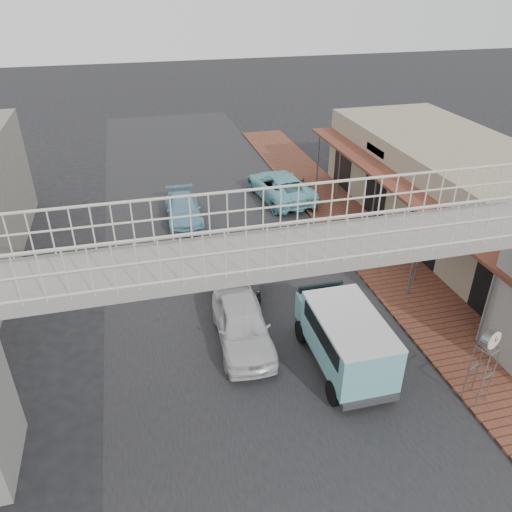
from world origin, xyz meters
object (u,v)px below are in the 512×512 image
motorcycle_far (298,185)px  arrow_sign (432,233)px  white_hatchback (242,324)px  angkot_van (345,334)px  dark_sedan (233,264)px  angkot_curb (280,186)px  angkot_far (183,209)px  motorcycle_near (377,238)px  street_clock (490,342)px

motorcycle_far → arrow_sign: arrow_sign is taller
white_hatchback → arrow_sign: arrow_sign is taller
angkot_van → dark_sedan: bearing=111.4°
angkot_curb → motorcycle_far: (1.10, 0.35, -0.17)m
angkot_far → motorcycle_near: 9.40m
dark_sedan → motorcycle_near: bearing=13.1°
white_hatchback → angkot_far: size_ratio=1.04×
motorcycle_far → street_clock: size_ratio=0.59×
angkot_van → street_clock: (3.07, -2.30, 0.89)m
white_hatchback → dark_sedan: 3.87m
angkot_far → arrow_sign: 11.93m
angkot_curb → angkot_far: angkot_curb is taller
motorcycle_far → street_clock: street_clock is taller
white_hatchback → motorcycle_far: size_ratio=2.81×
angkot_far → motorcycle_near: size_ratio=2.38×
angkot_far → dark_sedan: bearing=-77.4°
angkot_curb → motorcycle_far: bearing=-169.4°
motorcycle_near → arrow_sign: (0.18, -3.51, 1.94)m
white_hatchback → angkot_curb: 12.19m
white_hatchback → motorcycle_near: (7.24, 4.80, -0.17)m
angkot_van → white_hatchback: bearing=144.9°
angkot_far → motorcycle_far: (6.50, 1.76, -0.04)m
angkot_van → arrow_sign: arrow_sign is taller
angkot_van → street_clock: size_ratio=1.66×
angkot_curb → street_clock: 15.60m
angkot_van → street_clock: bearing=-36.5°
street_clock → arrow_sign: size_ratio=0.85×
street_clock → motorcycle_near: bearing=61.9°
motorcycle_near → motorcycle_far: bearing=4.7°
street_clock → dark_sedan: bearing=104.2°
motorcycle_far → motorcycle_near: bearing=-146.8°
white_hatchback → angkot_curb: bearing=69.7°
dark_sedan → motorcycle_near: size_ratio=2.56×
motorcycle_near → street_clock: size_ratio=0.68×
angkot_curb → angkot_far: (-5.40, -1.41, -0.13)m
angkot_curb → motorcycle_near: (2.53, -6.44, -0.17)m
angkot_curb → angkot_van: size_ratio=1.24×
angkot_curb → street_clock: street_clock is taller
angkot_van → motorcycle_far: angkot_van is taller
angkot_curb → angkot_far: size_ratio=1.28×
white_hatchback → angkot_curb: (4.71, 11.24, 0.00)m
angkot_van → motorcycle_far: size_ratio=2.79×
dark_sedan → angkot_far: bearing=106.3°
motorcycle_near → angkot_far: bearing=50.4°
angkot_van → angkot_far: bearing=106.6°
arrow_sign → angkot_curb: bearing=87.3°
motorcycle_near → motorcycle_far: (-1.43, 6.79, 0.00)m
angkot_far → street_clock: (6.50, -14.08, 1.59)m
angkot_curb → angkot_van: 13.35m
arrow_sign → street_clock: bearing=-124.1°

